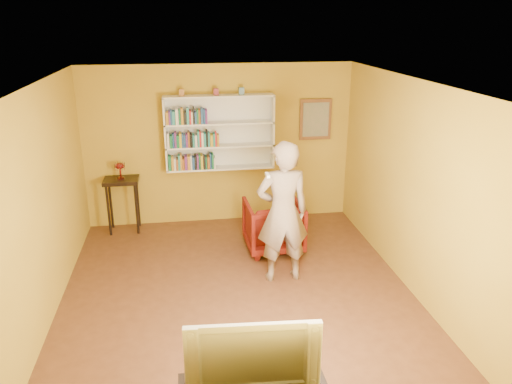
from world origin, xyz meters
TOP-DOWN VIEW (x-y plane):
  - room_shell at (0.00, 0.00)m, footprint 5.30×5.80m
  - bookshelf at (0.00, 2.41)m, footprint 1.80×0.29m
  - books_row_lower at (-0.47, 2.30)m, footprint 0.77×0.19m
  - books_row_middle at (-0.45, 2.30)m, footprint 0.84×0.19m
  - books_row_upper at (-0.53, 2.31)m, footprint 0.66×0.19m
  - ornament_left at (-0.59, 2.35)m, footprint 0.08×0.08m
  - ornament_centre at (-0.04, 2.35)m, footprint 0.08×0.08m
  - ornament_right at (0.37, 2.35)m, footprint 0.08×0.08m
  - framed_painting at (1.65, 2.46)m, footprint 0.55×0.05m
  - console_table at (-1.64, 2.25)m, footprint 0.56×0.43m
  - ruby_lustre at (-1.64, 2.25)m, footprint 0.17×0.17m
  - armchair at (0.69, 1.18)m, footprint 0.87×0.89m
  - person at (0.64, 0.26)m, footprint 0.73×0.50m
  - game_remote at (0.38, -0.06)m, footprint 0.04×0.15m
  - television at (-0.13, -2.25)m, footprint 1.13×0.22m

SIDE VIEW (x-z plane):
  - armchair at x=0.69m, z-range 0.00..0.78m
  - console_table at x=-1.64m, z-range 0.30..1.21m
  - television at x=-0.13m, z-range 0.45..1.10m
  - person at x=0.64m, z-range 0.00..1.94m
  - room_shell at x=0.00m, z-range -0.42..2.46m
  - ruby_lustre at x=-1.64m, z-range 0.97..1.24m
  - books_row_lower at x=-0.47m, z-range 1.00..1.26m
  - books_row_middle at x=-0.45m, z-range 1.37..1.64m
  - bookshelf at x=0.00m, z-range 0.98..2.21m
  - game_remote at x=0.38m, z-range 1.58..1.62m
  - framed_painting at x=1.65m, z-range 1.40..2.10m
  - books_row_upper at x=-0.53m, z-range 1.76..2.02m
  - ornament_left at x=-0.59m, z-range 2.21..2.32m
  - ornament_centre at x=-0.04m, z-range 2.21..2.32m
  - ornament_right at x=0.37m, z-range 2.21..2.33m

